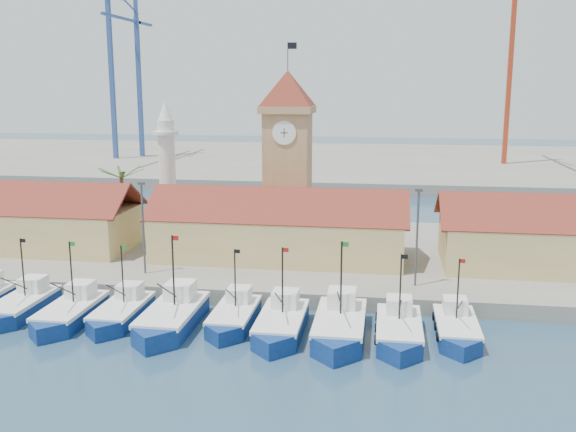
# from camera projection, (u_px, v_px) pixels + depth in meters

# --- Properties ---
(ground) EXTENTS (400.00, 400.00, 0.00)m
(ground) POSITION_uv_depth(u_px,v_px,m) (237.00, 343.00, 49.73)
(ground) COLOR navy
(ground) RESTS_ON ground
(quay) EXTENTS (140.00, 32.00, 1.50)m
(quay) POSITION_uv_depth(u_px,v_px,m) (285.00, 254.00, 72.82)
(quay) COLOR gray
(quay) RESTS_ON ground
(terminal) EXTENTS (240.00, 80.00, 2.00)m
(terminal) POSITION_uv_depth(u_px,v_px,m) (340.00, 162.00, 156.04)
(terminal) COLOR gray
(terminal) RESTS_ON ground
(boat_1) EXTENTS (3.40, 9.30, 7.04)m
(boat_1) POSITION_uv_depth(u_px,v_px,m) (20.00, 307.00, 55.51)
(boat_1) COLOR navy
(boat_1) RESTS_ON ground
(boat_2) EXTENTS (3.47, 9.51, 7.20)m
(boat_2) POSITION_uv_depth(u_px,v_px,m) (69.00, 314.00, 53.79)
(boat_2) COLOR navy
(boat_2) RESTS_ON ground
(boat_3) EXTENTS (3.28, 8.98, 6.80)m
(boat_3) POSITION_uv_depth(u_px,v_px,m) (121.00, 314.00, 53.98)
(boat_3) COLOR navy
(boat_3) RESTS_ON ground
(boat_4) EXTENTS (3.90, 10.68, 8.08)m
(boat_4) POSITION_uv_depth(u_px,v_px,m) (171.00, 319.00, 52.39)
(boat_4) COLOR navy
(boat_4) RESTS_ON ground
(boat_5) EXTENTS (3.25, 8.91, 6.74)m
(boat_5) POSITION_uv_depth(u_px,v_px,m) (233.00, 318.00, 53.01)
(boat_5) COLOR navy
(boat_5) RESTS_ON ground
(boat_6) EXTENTS (3.56, 9.74, 7.37)m
(boat_6) POSITION_uv_depth(u_px,v_px,m) (281.00, 325.00, 51.20)
(boat_6) COLOR navy
(boat_6) RESTS_ON ground
(boat_7) EXTENTS (3.89, 10.65, 8.06)m
(boat_7) POSITION_uv_depth(u_px,v_px,m) (339.00, 328.00, 50.45)
(boat_7) COLOR navy
(boat_7) RESTS_ON ground
(boat_8) EXTENTS (3.47, 9.51, 7.20)m
(boat_8) POSITION_uv_depth(u_px,v_px,m) (399.00, 332.00, 49.81)
(boat_8) COLOR navy
(boat_8) RESTS_ON ground
(boat_9) EXTENTS (3.22, 8.81, 6.66)m
(boat_9) POSITION_uv_depth(u_px,v_px,m) (457.00, 330.00, 50.38)
(boat_9) COLOR navy
(boat_9) RESTS_ON ground
(hall_left) EXTENTS (31.20, 10.13, 7.61)m
(hall_left) POSITION_uv_depth(u_px,v_px,m) (3.00, 225.00, 73.01)
(hall_left) COLOR tan
(hall_left) RESTS_ON quay
(hall_center) EXTENTS (27.04, 10.13, 7.61)m
(hall_center) POSITION_uv_depth(u_px,v_px,m) (279.00, 234.00, 68.29)
(hall_center) COLOR tan
(hall_center) RESTS_ON quay
(clock_tower) EXTENTS (5.80, 5.80, 22.70)m
(clock_tower) POSITION_uv_depth(u_px,v_px,m) (288.00, 154.00, 72.49)
(clock_tower) COLOR tan
(clock_tower) RESTS_ON quay
(minaret) EXTENTS (3.00, 3.00, 16.30)m
(minaret) POSITION_uv_depth(u_px,v_px,m) (167.00, 168.00, 77.09)
(minaret) COLOR silver
(minaret) RESTS_ON quay
(palm_tree) EXTENTS (5.60, 5.03, 8.39)m
(palm_tree) POSITION_uv_depth(u_px,v_px,m) (123.00, 199.00, 76.60)
(palm_tree) COLOR brown
(palm_tree) RESTS_ON quay
(lamp_posts) EXTENTS (80.70, 0.25, 9.03)m
(lamp_posts) POSITION_uv_depth(u_px,v_px,m) (270.00, 228.00, 59.97)
(lamp_posts) COLOR #3F3F44
(lamp_posts) RESTS_ON quay
(crane_blue_far) EXTENTS (1.00, 36.04, 46.19)m
(crane_blue_far) POSITION_uv_depth(u_px,v_px,m) (107.00, 48.00, 149.11)
(crane_blue_far) COLOR #2D488A
(crane_blue_far) RESTS_ON terminal
(crane_blue_near) EXTENTS (1.00, 29.30, 40.47)m
(crane_blue_near) POSITION_uv_depth(u_px,v_px,m) (137.00, 65.00, 155.79)
(crane_blue_near) COLOR #2D488A
(crane_blue_near) RESTS_ON terminal
(crane_red_right) EXTENTS (1.00, 35.48, 46.73)m
(crane_red_right) POSITION_uv_depth(u_px,v_px,m) (513.00, 44.00, 138.55)
(crane_red_right) COLOR #A83219
(crane_red_right) RESTS_ON terminal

